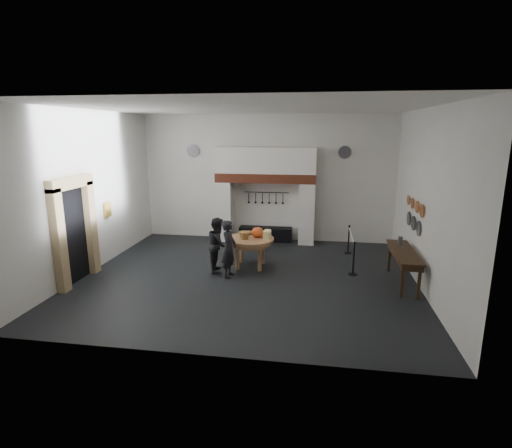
% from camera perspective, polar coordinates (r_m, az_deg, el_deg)
% --- Properties ---
extents(floor, '(9.00, 8.00, 0.02)m').
position_cam_1_polar(floor, '(11.11, -1.18, -7.53)').
color(floor, black).
rests_on(floor, ground).
extents(ceiling, '(9.00, 8.00, 0.02)m').
position_cam_1_polar(ceiling, '(10.40, -1.30, 16.32)').
color(ceiling, silver).
rests_on(ceiling, wall_back).
extents(wall_back, '(9.00, 0.02, 4.50)m').
position_cam_1_polar(wall_back, '(14.44, 1.56, 6.55)').
color(wall_back, silver).
rests_on(wall_back, floor).
extents(wall_front, '(9.00, 0.02, 4.50)m').
position_cam_1_polar(wall_front, '(6.70, -7.22, -1.55)').
color(wall_front, silver).
rests_on(wall_front, floor).
extents(wall_left, '(0.02, 8.00, 4.50)m').
position_cam_1_polar(wall_left, '(12.14, -22.70, 4.22)').
color(wall_left, silver).
rests_on(wall_left, floor).
extents(wall_right, '(0.02, 8.00, 4.50)m').
position_cam_1_polar(wall_right, '(10.70, 23.26, 3.07)').
color(wall_right, silver).
rests_on(wall_right, floor).
extents(chimney_pier_left, '(0.55, 0.70, 2.15)m').
position_cam_1_polar(chimney_pier_left, '(14.55, -4.42, 1.88)').
color(chimney_pier_left, silver).
rests_on(chimney_pier_left, floor).
extents(chimney_pier_right, '(0.55, 0.70, 2.15)m').
position_cam_1_polar(chimney_pier_right, '(14.17, 7.27, 1.50)').
color(chimney_pier_right, silver).
rests_on(chimney_pier_right, floor).
extents(hearth_brick_band, '(3.50, 0.72, 0.32)m').
position_cam_1_polar(hearth_brick_band, '(14.09, 1.38, 6.63)').
color(hearth_brick_band, '#9E442B').
rests_on(hearth_brick_band, chimney_pier_left).
extents(chimney_hood, '(3.50, 0.70, 0.90)m').
position_cam_1_polar(chimney_hood, '(14.03, 1.39, 9.10)').
color(chimney_hood, silver).
rests_on(chimney_hood, hearth_brick_band).
extents(iron_range, '(1.90, 0.45, 0.50)m').
position_cam_1_polar(iron_range, '(14.54, 1.37, -1.43)').
color(iron_range, black).
rests_on(iron_range, floor).
extents(utensil_rail, '(1.60, 0.02, 0.02)m').
position_cam_1_polar(utensil_rail, '(14.43, 1.50, 4.54)').
color(utensil_rail, black).
rests_on(utensil_rail, wall_back).
extents(door_recess, '(0.04, 1.10, 2.50)m').
position_cam_1_polar(door_recess, '(11.49, -24.69, -1.54)').
color(door_recess, black).
rests_on(door_recess, floor).
extents(door_jamb_near, '(0.22, 0.30, 2.60)m').
position_cam_1_polar(door_jamb_near, '(10.87, -26.32, -2.24)').
color(door_jamb_near, tan).
rests_on(door_jamb_near, floor).
extents(door_jamb_far, '(0.22, 0.30, 2.60)m').
position_cam_1_polar(door_jamb_far, '(12.00, -22.54, -0.50)').
color(door_jamb_far, tan).
rests_on(door_jamb_far, floor).
extents(door_lintel, '(0.22, 1.70, 0.30)m').
position_cam_1_polar(door_lintel, '(11.19, -25.00, 5.38)').
color(door_lintel, tan).
rests_on(door_lintel, door_jamb_near).
extents(wall_plaque, '(0.05, 0.34, 0.44)m').
position_cam_1_polar(wall_plaque, '(12.90, -20.43, 1.96)').
color(wall_plaque, gold).
rests_on(wall_plaque, wall_left).
extents(work_table, '(1.44, 1.44, 0.07)m').
position_cam_1_polar(work_table, '(11.65, -0.82, -2.18)').
color(work_table, tan).
rests_on(work_table, floor).
extents(pumpkin, '(0.36, 0.36, 0.31)m').
position_cam_1_polar(pumpkin, '(11.67, 0.23, -1.19)').
color(pumpkin, '#DC4F1F').
rests_on(pumpkin, work_table).
extents(cheese_block_big, '(0.22, 0.22, 0.24)m').
position_cam_1_polar(cheese_block_big, '(11.49, 1.59, -1.60)').
color(cheese_block_big, '#E6D589').
rests_on(cheese_block_big, work_table).
extents(cheese_block_small, '(0.18, 0.18, 0.20)m').
position_cam_1_polar(cheese_block_small, '(11.79, 1.68, -1.32)').
color(cheese_block_small, '#DAD882').
rests_on(cheese_block_small, work_table).
extents(wicker_basket, '(0.33, 0.33, 0.22)m').
position_cam_1_polar(wicker_basket, '(11.50, -1.69, -1.65)').
color(wicker_basket, '#A17D3B').
rests_on(wicker_basket, work_table).
extents(bread_loaf, '(0.31, 0.18, 0.13)m').
position_cam_1_polar(bread_loaf, '(11.98, -1.01, -1.26)').
color(bread_loaf, olive).
rests_on(bread_loaf, work_table).
extents(visitor_near, '(0.43, 0.61, 1.59)m').
position_cam_1_polar(visitor_near, '(10.90, -3.89, -3.57)').
color(visitor_near, black).
rests_on(visitor_near, floor).
extents(visitor_far, '(0.73, 0.86, 1.56)m').
position_cam_1_polar(visitor_far, '(11.36, -5.41, -2.96)').
color(visitor_far, black).
rests_on(visitor_far, floor).
extents(side_table, '(0.55, 2.20, 0.06)m').
position_cam_1_polar(side_table, '(11.04, 20.43, -3.77)').
color(side_table, '#382214').
rests_on(side_table, floor).
extents(pewter_jug, '(0.12, 0.12, 0.22)m').
position_cam_1_polar(pewter_jug, '(11.57, 19.92, -2.25)').
color(pewter_jug, '#4D4C51').
rests_on(pewter_jug, side_table).
extents(copper_pan_a, '(0.03, 0.34, 0.34)m').
position_cam_1_polar(copper_pan_a, '(10.94, 22.66, 1.72)').
color(copper_pan_a, '#C6662D').
rests_on(copper_pan_a, wall_right).
extents(copper_pan_b, '(0.03, 0.32, 0.32)m').
position_cam_1_polar(copper_pan_b, '(11.46, 22.03, 2.27)').
color(copper_pan_b, '#C6662D').
rests_on(copper_pan_b, wall_right).
extents(copper_pan_c, '(0.03, 0.30, 0.30)m').
position_cam_1_polar(copper_pan_c, '(11.99, 21.46, 2.77)').
color(copper_pan_c, '#C6662D').
rests_on(copper_pan_c, wall_right).
extents(copper_pan_d, '(0.03, 0.28, 0.28)m').
position_cam_1_polar(copper_pan_d, '(12.52, 20.93, 3.23)').
color(copper_pan_d, '#C6662D').
rests_on(copper_pan_d, wall_right).
extents(pewter_plate_left, '(0.03, 0.40, 0.40)m').
position_cam_1_polar(pewter_plate_left, '(11.23, 22.20, -0.58)').
color(pewter_plate_left, '#4C4C51').
rests_on(pewter_plate_left, wall_right).
extents(pewter_plate_mid, '(0.03, 0.40, 0.40)m').
position_cam_1_polar(pewter_plate_mid, '(11.80, 21.56, 0.12)').
color(pewter_plate_mid, '#4C4C51').
rests_on(pewter_plate_mid, wall_right).
extents(pewter_plate_right, '(0.03, 0.40, 0.40)m').
position_cam_1_polar(pewter_plate_right, '(12.37, 20.97, 0.75)').
color(pewter_plate_right, '#4C4C51').
rests_on(pewter_plate_right, wall_right).
extents(pewter_plate_back_left, '(0.44, 0.03, 0.44)m').
position_cam_1_polar(pewter_plate_back_left, '(14.90, -8.96, 10.27)').
color(pewter_plate_back_left, '#4C4C51').
rests_on(pewter_plate_back_left, wall_back).
extents(pewter_plate_back_right, '(0.44, 0.03, 0.44)m').
position_cam_1_polar(pewter_plate_back_right, '(14.23, 12.58, 9.98)').
color(pewter_plate_back_right, '#4C4C51').
rests_on(pewter_plate_back_right, wall_back).
extents(barrier_post_near, '(0.05, 0.05, 0.90)m').
position_cam_1_polar(barrier_post_near, '(11.45, 13.77, -4.90)').
color(barrier_post_near, black).
rests_on(barrier_post_near, floor).
extents(barrier_post_far, '(0.05, 0.05, 0.90)m').
position_cam_1_polar(barrier_post_far, '(13.36, 13.09, -2.24)').
color(barrier_post_far, black).
rests_on(barrier_post_far, floor).
extents(barrier_rope, '(0.04, 2.00, 0.04)m').
position_cam_1_polar(barrier_rope, '(12.29, 13.50, -1.68)').
color(barrier_rope, silver).
rests_on(barrier_rope, barrier_post_near).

